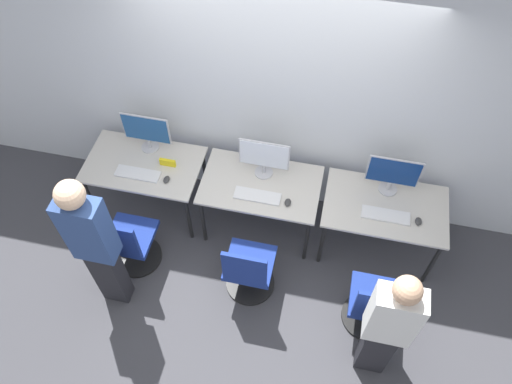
{
  "coord_description": "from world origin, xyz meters",
  "views": [
    {
      "loc": [
        0.58,
        -2.5,
        4.53
      ],
      "look_at": [
        0.0,
        0.14,
        0.86
      ],
      "focal_mm": 35.0,
      "sensor_mm": 36.0,
      "label": 1
    }
  ],
  "objects_px": {
    "office_chair_left": "(130,244)",
    "keyboard_right": "(386,215)",
    "keyboard_left": "(138,174)",
    "keyboard_center": "(257,196)",
    "person_right": "(388,326)",
    "mouse_center": "(288,202)",
    "office_chair_center": "(249,271)",
    "monitor_left": "(146,131)",
    "mouse_right": "(418,221)",
    "person_left": "(94,243)",
    "mouse_left": "(167,179)",
    "monitor_center": "(264,157)",
    "office_chair_right": "(373,307)",
    "monitor_right": "(393,174)"
  },
  "relations": [
    {
      "from": "monitor_center",
      "to": "mouse_center",
      "type": "height_order",
      "value": "monitor_center"
    },
    {
      "from": "monitor_left",
      "to": "mouse_left",
      "type": "xyz_separation_m",
      "value": [
        0.3,
        -0.37,
        -0.22
      ]
    },
    {
      "from": "mouse_center",
      "to": "mouse_right",
      "type": "height_order",
      "value": "same"
    },
    {
      "from": "keyboard_left",
      "to": "mouse_center",
      "type": "bearing_deg",
      "value": -1.08
    },
    {
      "from": "mouse_left",
      "to": "mouse_center",
      "type": "xyz_separation_m",
      "value": [
        1.19,
        -0.02,
        0.0
      ]
    },
    {
      "from": "person_left",
      "to": "keyboard_center",
      "type": "distance_m",
      "value": 1.52
    },
    {
      "from": "mouse_center",
      "to": "monitor_right",
      "type": "bearing_deg",
      "value": 22.15
    },
    {
      "from": "monitor_left",
      "to": "person_right",
      "type": "xyz_separation_m",
      "value": [
        2.45,
        -1.45,
        -0.1
      ]
    },
    {
      "from": "mouse_left",
      "to": "person_left",
      "type": "relative_size",
      "value": 0.05
    },
    {
      "from": "monitor_center",
      "to": "office_chair_right",
      "type": "height_order",
      "value": "monitor_center"
    },
    {
      "from": "mouse_right",
      "to": "office_chair_right",
      "type": "height_order",
      "value": "office_chair_right"
    },
    {
      "from": "monitor_left",
      "to": "office_chair_center",
      "type": "distance_m",
      "value": 1.69
    },
    {
      "from": "keyboard_right",
      "to": "person_right",
      "type": "relative_size",
      "value": 0.28
    },
    {
      "from": "monitor_center",
      "to": "keyboard_right",
      "type": "bearing_deg",
      "value": -12.19
    },
    {
      "from": "person_left",
      "to": "monitor_right",
      "type": "xyz_separation_m",
      "value": [
        2.38,
        1.28,
        -0.02
      ]
    },
    {
      "from": "keyboard_left",
      "to": "mouse_center",
      "type": "relative_size",
      "value": 4.91
    },
    {
      "from": "keyboard_left",
      "to": "person_right",
      "type": "height_order",
      "value": "person_right"
    },
    {
      "from": "keyboard_left",
      "to": "monitor_right",
      "type": "xyz_separation_m",
      "value": [
        2.39,
        0.34,
        0.23
      ]
    },
    {
      "from": "monitor_left",
      "to": "keyboard_right",
      "type": "relative_size",
      "value": 1.09
    },
    {
      "from": "monitor_left",
      "to": "mouse_right",
      "type": "xyz_separation_m",
      "value": [
        2.69,
        -0.34,
        -0.22
      ]
    },
    {
      "from": "monitor_right",
      "to": "mouse_left",
      "type": "bearing_deg",
      "value": -170.5
    },
    {
      "from": "keyboard_center",
      "to": "monitor_right",
      "type": "relative_size",
      "value": 0.92
    },
    {
      "from": "keyboard_left",
      "to": "office_chair_left",
      "type": "distance_m",
      "value": 0.68
    },
    {
      "from": "keyboard_center",
      "to": "keyboard_right",
      "type": "height_order",
      "value": "same"
    },
    {
      "from": "monitor_center",
      "to": "office_chair_right",
      "type": "relative_size",
      "value": 0.54
    },
    {
      "from": "office_chair_left",
      "to": "keyboard_right",
      "type": "xyz_separation_m",
      "value": [
        2.33,
        0.6,
        0.36
      ]
    },
    {
      "from": "keyboard_center",
      "to": "keyboard_right",
      "type": "relative_size",
      "value": 1.0
    },
    {
      "from": "keyboard_left",
      "to": "office_chair_right",
      "type": "xyz_separation_m",
      "value": [
        2.41,
        -0.72,
        -0.36
      ]
    },
    {
      "from": "office_chair_left",
      "to": "monitor_right",
      "type": "height_order",
      "value": "monitor_right"
    },
    {
      "from": "monitor_right",
      "to": "person_right",
      "type": "distance_m",
      "value": 1.43
    },
    {
      "from": "mouse_right",
      "to": "monitor_right",
      "type": "bearing_deg",
      "value": 132.59
    },
    {
      "from": "mouse_left",
      "to": "monitor_right",
      "type": "distance_m",
      "value": 2.14
    },
    {
      "from": "mouse_left",
      "to": "keyboard_right",
      "type": "bearing_deg",
      "value": 1.04
    },
    {
      "from": "mouse_center",
      "to": "monitor_center",
      "type": "bearing_deg",
      "value": 133.24
    },
    {
      "from": "person_left",
      "to": "keyboard_center",
      "type": "relative_size",
      "value": 3.98
    },
    {
      "from": "person_left",
      "to": "person_right",
      "type": "relative_size",
      "value": 1.11
    },
    {
      "from": "mouse_left",
      "to": "mouse_right",
      "type": "height_order",
      "value": "same"
    },
    {
      "from": "office_chair_left",
      "to": "mouse_right",
      "type": "xyz_separation_m",
      "value": [
        2.63,
        0.59,
        0.37
      ]
    },
    {
      "from": "office_chair_left",
      "to": "mouse_center",
      "type": "height_order",
      "value": "office_chair_left"
    },
    {
      "from": "person_left",
      "to": "monitor_center",
      "type": "height_order",
      "value": "person_left"
    },
    {
      "from": "keyboard_right",
      "to": "mouse_left",
      "type": "bearing_deg",
      "value": -178.96
    },
    {
      "from": "monitor_left",
      "to": "monitor_center",
      "type": "bearing_deg",
      "value": -3.69
    },
    {
      "from": "office_chair_left",
      "to": "monitor_center",
      "type": "distance_m",
      "value": 1.54
    },
    {
      "from": "keyboard_left",
      "to": "person_right",
      "type": "bearing_deg",
      "value": -23.93
    },
    {
      "from": "office_chair_center",
      "to": "person_right",
      "type": "distance_m",
      "value": 1.39
    },
    {
      "from": "keyboard_center",
      "to": "monitor_right",
      "type": "bearing_deg",
      "value": 16.32
    },
    {
      "from": "monitor_center",
      "to": "mouse_right",
      "type": "distance_m",
      "value": 1.53
    },
    {
      "from": "person_left",
      "to": "monitor_center",
      "type": "distance_m",
      "value": 1.7
    },
    {
      "from": "office_chair_right",
      "to": "mouse_right",
      "type": "bearing_deg",
      "value": 69.05
    },
    {
      "from": "office_chair_center",
      "to": "monitor_right",
      "type": "distance_m",
      "value": 1.61
    }
  ]
}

